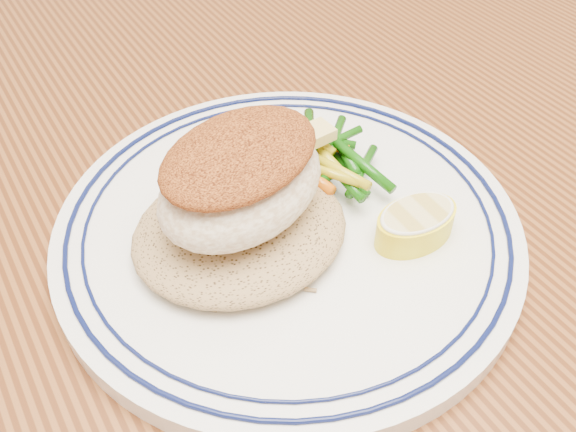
% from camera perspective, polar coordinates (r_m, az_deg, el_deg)
% --- Properties ---
extents(dining_table, '(1.50, 0.90, 0.75)m').
position_cam_1_polar(dining_table, '(0.52, 1.70, -5.48)').
color(dining_table, '#502610').
rests_on(dining_table, ground).
extents(plate, '(0.29, 0.29, 0.02)m').
position_cam_1_polar(plate, '(0.41, 0.00, -1.06)').
color(plate, white).
rests_on(plate, dining_table).
extents(rice_pilaf, '(0.13, 0.12, 0.03)m').
position_cam_1_polar(rice_pilaf, '(0.38, -4.30, -0.92)').
color(rice_pilaf, '#9D7B4E').
rests_on(rice_pilaf, plate).
extents(fish_fillet, '(0.13, 0.11, 0.05)m').
position_cam_1_polar(fish_fillet, '(0.36, -4.20, 3.41)').
color(fish_fillet, '#EEE0C5').
rests_on(fish_fillet, rice_pilaf).
extents(vegetable_pile, '(0.10, 0.11, 0.03)m').
position_cam_1_polar(vegetable_pile, '(0.43, 1.74, 5.00)').
color(vegetable_pile, orange).
rests_on(vegetable_pile, plate).
extents(butter_pat, '(0.02, 0.02, 0.01)m').
position_cam_1_polar(butter_pat, '(0.42, 2.40, 7.29)').
color(butter_pat, '#E6CE70').
rests_on(butter_pat, vegetable_pile).
extents(lemon_wedge, '(0.05, 0.05, 0.02)m').
position_cam_1_polar(lemon_wedge, '(0.39, 11.27, -0.59)').
color(lemon_wedge, yellow).
rests_on(lemon_wedge, plate).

